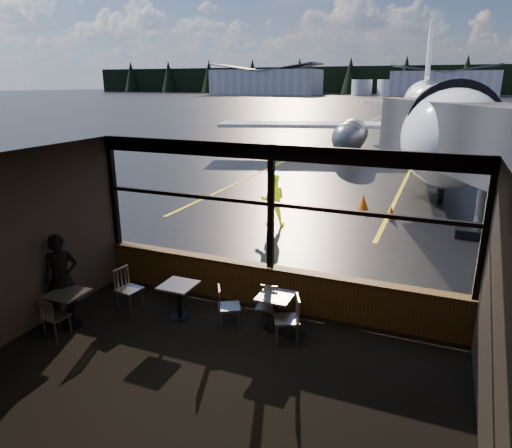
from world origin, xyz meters
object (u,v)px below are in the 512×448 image
Objects in this scene: chair_near_n at (267,307)px; chair_left_s at (56,317)px; airliner at (437,76)px; ground_crew at (273,200)px; cone_nose at (391,212)px; cafe_table_mid at (179,301)px; cafe_table_near at (275,312)px; cafe_table_left at (69,309)px; jet_bridge at (460,172)px; chair_near_e at (286,320)px; cone_wing at (318,157)px; chair_mid_w at (129,290)px; chair_near_w at (229,307)px; cone_extra at (363,201)px; passenger at (61,278)px.

chair_near_n is 4.01m from chair_left_s.
airliner is 18.98× the size of ground_crew.
chair_left_s is 1.86× the size of cone_nose.
cafe_table_mid is at bearing -104.24° from airliner.
cafe_table_mid reaches higher than cafe_table_near.
jet_bridge is at bearing 48.29° from cafe_table_left.
cone_wing is (-4.87, 20.53, -0.22)m from chair_near_e.
cafe_table_mid is 1.46× the size of cone_wing.
chair_near_n is 0.86× the size of chair_mid_w.
ground_crew is at bearing 178.89° from jet_bridge.
cafe_table_left is 21.61m from cone_wing.
airliner is 25.84m from chair_left_s.
chair_near_w is at bearing -121.21° from jet_bridge.
jet_bridge reaches higher than chair_near_w.
jet_bridge is 18.56× the size of cone_extra.
cone_extra is (2.49, 3.33, -0.59)m from ground_crew.
jet_bridge reaches higher than chair_near_n.
jet_bridge is at bearing -47.58° from cone_extra.
cafe_table_mid is 9.66m from cone_nose.
chair_near_e is at bearing -88.11° from cone_extra.
jet_bridge is 12.31× the size of chair_left_s.
chair_near_e is 4.57m from passenger.
cone_extra is at bearing 79.34° from chair_left_s.
chair_mid_w is 10.72m from cone_extra.
chair_left_s reaches higher than cafe_table_mid.
cone_wing is (-0.78, 22.00, -0.17)m from chair_left_s.
chair_mid_w is at bearing -86.13° from cone_wing.
cone_nose is at bearing 70.83° from cafe_table_mid.
chair_left_s is 22.01m from cone_wing.
chair_near_w is at bearing -79.88° from cone_wing.
chair_near_w is 0.74m from chair_near_n.
cafe_table_mid is at bearing -109.17° from cone_nose.
cafe_table_near is at bearing 33.80° from chair_left_s.
ground_crew reaches higher than cone_extra.
cafe_table_near is 0.77× the size of chair_mid_w.
cone_nose is (4.91, 10.67, -0.19)m from chair_left_s.
cafe_table_left is 11.41m from cone_nose.
ground_crew is (1.64, 7.73, -0.03)m from passenger.
jet_bridge reaches higher than chair_near_e.
airliner is at bearing 85.54° from cafe_table_near.
jet_bridge is 14.06× the size of cafe_table_left.
cafe_table_near is at bearing -97.69° from cone_nose.
cafe_table_left is at bearing -131.71° from jet_bridge.
cone_extra is at bearing 24.08° from passenger.
passenger is at bearing -110.47° from cone_extra.
cafe_table_near is 8.88m from cone_nose.
chair_near_n is 0.46× the size of ground_crew.
cafe_table_mid is 1.32× the size of cone_extra.
chair_near_n is at bearing 88.07° from chair_near_w.
chair_mid_w reaches higher than chair_near_w.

